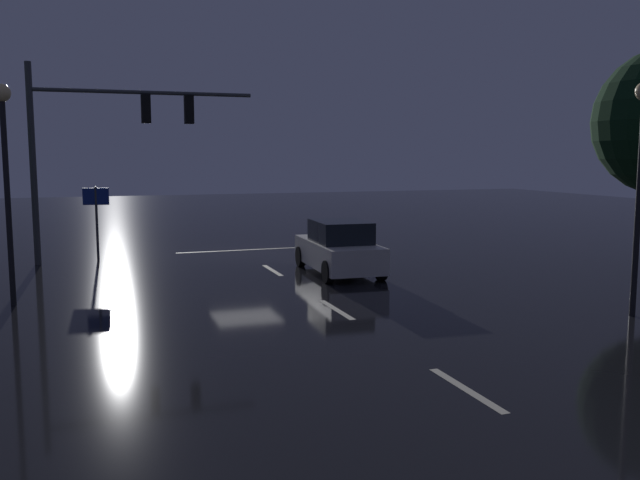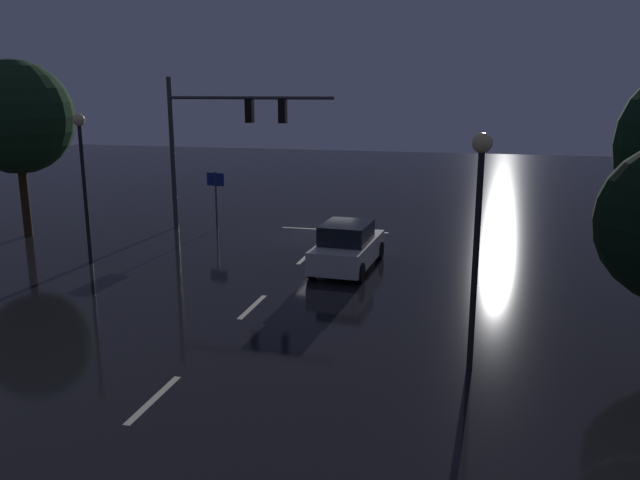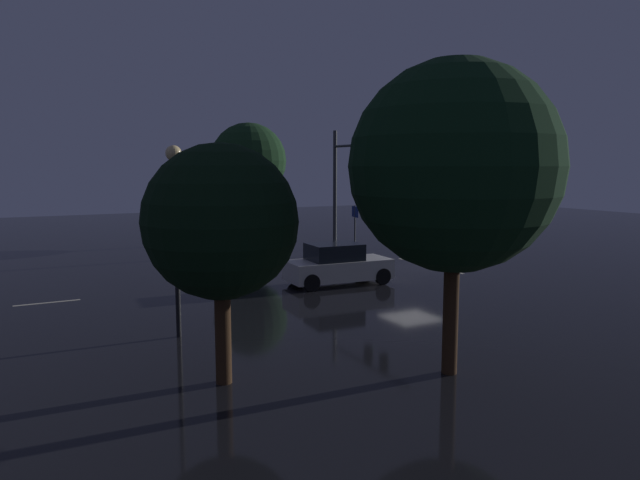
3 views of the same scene
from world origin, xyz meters
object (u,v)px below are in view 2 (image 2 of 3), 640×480
car_approaching (347,247)px  route_sign (216,188)px  street_lamp_right_kerb (82,161)px  street_lamp_left_kerb (478,210)px  tree_right_near (16,117)px  traffic_signal_assembly (221,128)px

car_approaching → route_sign: 8.98m
street_lamp_right_kerb → route_sign: (-2.16, -6.82, -1.88)m
street_lamp_left_kerb → tree_right_near: bearing=-26.2°
car_approaching → tree_right_near: tree_right_near is taller
route_sign → tree_right_near: size_ratio=0.35×
street_lamp_right_kerb → tree_right_near: size_ratio=0.72×
street_lamp_left_kerb → route_sign: size_ratio=2.04×
street_lamp_left_kerb → tree_right_near: size_ratio=0.71×
traffic_signal_assembly → tree_right_near: bearing=22.2°
tree_right_near → traffic_signal_assembly: bearing=-157.8°
route_sign → tree_right_near: tree_right_near is taller
car_approaching → tree_right_near: (14.77, -1.76, 4.36)m
street_lamp_left_kerb → street_lamp_right_kerb: size_ratio=0.99×
traffic_signal_assembly → street_lamp_right_kerb: size_ratio=1.40×
car_approaching → street_lamp_left_kerb: bearing=120.2°
car_approaching → street_lamp_right_kerb: street_lamp_right_kerb is taller
traffic_signal_assembly → street_lamp_right_kerb: traffic_signal_assembly is taller
traffic_signal_assembly → tree_right_near: tree_right_near is taller
car_approaching → street_lamp_right_kerb: size_ratio=0.81×
route_sign → street_lamp_right_kerb: bearing=72.5°
traffic_signal_assembly → street_lamp_right_kerb: (2.58, 6.65, -0.85)m
traffic_signal_assembly → car_approaching: size_ratio=1.73×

